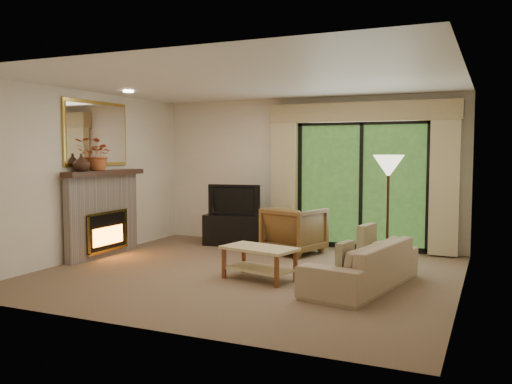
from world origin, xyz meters
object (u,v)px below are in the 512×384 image
at_px(sofa, 362,264).
at_px(armchair, 294,230).
at_px(coffee_table, 259,263).
at_px(media_console, 236,230).

bearing_deg(sofa, armchair, -127.84).
xyz_separation_m(armchair, coffee_table, (0.20, -1.88, -0.17)).
xyz_separation_m(sofa, coffee_table, (-1.31, -0.15, -0.07)).
height_order(armchair, sofa, armchair).
bearing_deg(armchair, coffee_table, 112.61).
xyz_separation_m(media_console, sofa, (2.74, -2.05, 0.01)).
height_order(media_console, sofa, sofa).
distance_m(media_console, armchair, 1.28).
relative_size(media_console, sofa, 0.56).
bearing_deg(media_console, sofa, -46.63).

